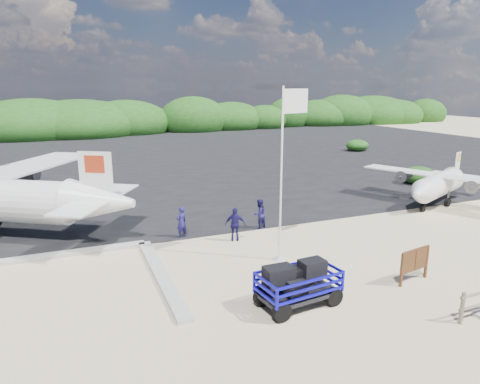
{
  "coord_description": "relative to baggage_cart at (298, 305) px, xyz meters",
  "views": [
    {
      "loc": [
        -7.28,
        -13.01,
        6.78
      ],
      "look_at": [
        0.3,
        5.58,
        1.83
      ],
      "focal_mm": 32.0,
      "sensor_mm": 36.0,
      "label": 1
    }
  ],
  "objects": [
    {
      "name": "crew_b",
      "position": [
        2.05,
        7.41,
        0.75
      ],
      "size": [
        0.88,
        0.78,
        1.49
      ],
      "primitive_type": "imported",
      "rotation": [
        0.0,
        0.0,
        3.49
      ],
      "color": "#19144D",
      "rests_on": "ground"
    },
    {
      "name": "signboard",
      "position": [
        4.66,
        -0.07,
        0.0
      ],
      "size": [
        1.57,
        0.43,
        1.29
      ],
      "primitive_type": null,
      "rotation": [
        0.0,
        0.0,
        0.18
      ],
      "color": "#573318",
      "rests_on": "ground"
    },
    {
      "name": "lagoon",
      "position": [
        -8.1,
        3.74,
        0.0
      ],
      "size": [
        9.0,
        7.0,
        0.4
      ],
      "primitive_type": null,
      "color": "#B2B2B2",
      "rests_on": "ground"
    },
    {
      "name": "flagpole",
      "position": [
        1.16,
        3.52,
        0.0
      ],
      "size": [
        1.47,
        0.96,
        6.83
      ],
      "primitive_type": null,
      "rotation": [
        0.0,
        0.0,
        0.31
      ],
      "color": "white",
      "rests_on": "ground"
    },
    {
      "name": "asphalt_apron",
      "position": [
        0.9,
        32.24,
        0.0
      ],
      "size": [
        90.0,
        50.0,
        0.04
      ],
      "primitive_type": null,
      "color": "#B2B2B2",
      "rests_on": "ground"
    },
    {
      "name": "baggage_cart",
      "position": [
        0.0,
        0.0,
        0.0
      ],
      "size": [
        2.95,
        1.9,
        1.39
      ],
      "primitive_type": null,
      "rotation": [
        0.0,
        0.0,
        0.12
      ],
      "color": "#0E0BAD",
      "rests_on": "ground"
    },
    {
      "name": "aircraft_large",
      "position": [
        11.56,
        26.95,
        0.0
      ],
      "size": [
        23.88,
        23.88,
        5.21
      ],
      "primitive_type": null,
      "rotation": [
        0.0,
        0.0,
        2.59
      ],
      "color": "#B2B2B2",
      "rests_on": "ground"
    },
    {
      "name": "ground",
      "position": [
        0.9,
        2.24,
        0.0
      ],
      "size": [
        160.0,
        160.0,
        0.0
      ],
      "primitive_type": "plane",
      "color": "beige"
    },
    {
      "name": "crew_a",
      "position": [
        -1.82,
        7.54,
        0.75
      ],
      "size": [
        0.64,
        0.54,
        1.5
      ],
      "primitive_type": "imported",
      "rotation": [
        0.0,
        0.0,
        3.55
      ],
      "color": "#19144D",
      "rests_on": "ground"
    },
    {
      "name": "aircraft_small",
      "position": [
        -5.13,
        35.15,
        0.0
      ],
      "size": [
        9.82,
        9.82,
        2.68
      ],
      "primitive_type": null,
      "rotation": [
        0.0,
        0.0,
        3.56
      ],
      "color": "#B2B2B2",
      "rests_on": "ground"
    },
    {
      "name": "crew_c",
      "position": [
        0.31,
        6.22,
        0.78
      ],
      "size": [
        0.99,
        0.69,
        1.56
      ],
      "primitive_type": "imported",
      "rotation": [
        0.0,
        0.0,
        2.76
      ],
      "color": "#19144D",
      "rests_on": "ground"
    },
    {
      "name": "vegetation_band",
      "position": [
        0.9,
        57.24,
        0.0
      ],
      "size": [
        124.0,
        8.0,
        4.4
      ],
      "primitive_type": null,
      "color": "#B2B2B2",
      "rests_on": "ground"
    }
  ]
}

